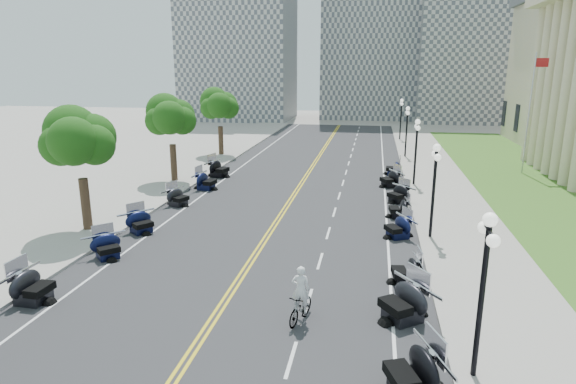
# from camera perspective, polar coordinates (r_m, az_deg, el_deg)

# --- Properties ---
(ground) EXTENTS (160.00, 160.00, 0.00)m
(ground) POSITION_cam_1_polar(r_m,az_deg,el_deg) (23.44, -4.04, -7.63)
(ground) COLOR gray
(road) EXTENTS (16.00, 90.00, 0.01)m
(road) POSITION_cam_1_polar(r_m,az_deg,el_deg) (32.71, 0.23, -1.10)
(road) COLOR #333335
(road) RESTS_ON ground
(centerline_yellow_a) EXTENTS (0.12, 90.00, 0.00)m
(centerline_yellow_a) POSITION_cam_1_polar(r_m,az_deg,el_deg) (32.73, 0.02, -1.08)
(centerline_yellow_a) COLOR yellow
(centerline_yellow_a) RESTS_ON road
(centerline_yellow_b) EXTENTS (0.12, 90.00, 0.00)m
(centerline_yellow_b) POSITION_cam_1_polar(r_m,az_deg,el_deg) (32.69, 0.43, -1.10)
(centerline_yellow_b) COLOR yellow
(centerline_yellow_b) RESTS_ON road
(edge_line_north) EXTENTS (0.12, 90.00, 0.00)m
(edge_line_north) POSITION_cam_1_polar(r_m,az_deg,el_deg) (32.27, 11.50, -1.61)
(edge_line_north) COLOR white
(edge_line_north) RESTS_ON road
(edge_line_south) EXTENTS (0.12, 90.00, 0.00)m
(edge_line_south) POSITION_cam_1_polar(r_m,az_deg,el_deg) (34.35, -10.35, -0.56)
(edge_line_south) COLOR white
(edge_line_south) RESTS_ON road
(lane_dash_4) EXTENTS (0.12, 2.00, 0.00)m
(lane_dash_4) POSITION_cam_1_polar(r_m,az_deg,el_deg) (15.89, 0.37, -19.21)
(lane_dash_4) COLOR white
(lane_dash_4) RESTS_ON road
(lane_dash_5) EXTENTS (0.12, 2.00, 0.00)m
(lane_dash_5) POSITION_cam_1_polar(r_m,az_deg,el_deg) (19.31, 2.45, -12.68)
(lane_dash_5) COLOR white
(lane_dash_5) RESTS_ON road
(lane_dash_6) EXTENTS (0.12, 2.00, 0.00)m
(lane_dash_6) POSITION_cam_1_polar(r_m,az_deg,el_deg) (22.91, 3.82, -8.14)
(lane_dash_6) COLOR white
(lane_dash_6) RESTS_ON road
(lane_dash_7) EXTENTS (0.12, 2.00, 0.00)m
(lane_dash_7) POSITION_cam_1_polar(r_m,az_deg,el_deg) (26.63, 4.80, -4.85)
(lane_dash_7) COLOR white
(lane_dash_7) RESTS_ON road
(lane_dash_8) EXTENTS (0.12, 2.00, 0.00)m
(lane_dash_8) POSITION_cam_1_polar(r_m,az_deg,el_deg) (30.41, 5.52, -2.37)
(lane_dash_8) COLOR white
(lane_dash_8) RESTS_ON road
(lane_dash_9) EXTENTS (0.12, 2.00, 0.00)m
(lane_dash_9) POSITION_cam_1_polar(r_m,az_deg,el_deg) (34.25, 6.09, -0.44)
(lane_dash_9) COLOR white
(lane_dash_9) RESTS_ON road
(lane_dash_10) EXTENTS (0.12, 2.00, 0.00)m
(lane_dash_10) POSITION_cam_1_polar(r_m,az_deg,el_deg) (38.12, 6.54, 1.09)
(lane_dash_10) COLOR white
(lane_dash_10) RESTS_ON road
(lane_dash_11) EXTENTS (0.12, 2.00, 0.00)m
(lane_dash_11) POSITION_cam_1_polar(r_m,az_deg,el_deg) (42.02, 6.90, 2.35)
(lane_dash_11) COLOR white
(lane_dash_11) RESTS_ON road
(lane_dash_12) EXTENTS (0.12, 2.00, 0.00)m
(lane_dash_12) POSITION_cam_1_polar(r_m,az_deg,el_deg) (45.93, 7.21, 3.39)
(lane_dash_12) COLOR white
(lane_dash_12) RESTS_ON road
(lane_dash_13) EXTENTS (0.12, 2.00, 0.00)m
(lane_dash_13) POSITION_cam_1_polar(r_m,az_deg,el_deg) (49.86, 7.46, 4.26)
(lane_dash_13) COLOR white
(lane_dash_13) RESTS_ON road
(lane_dash_14) EXTENTS (0.12, 2.00, 0.00)m
(lane_dash_14) POSITION_cam_1_polar(r_m,az_deg,el_deg) (53.79, 7.68, 5.01)
(lane_dash_14) COLOR white
(lane_dash_14) RESTS_ON road
(lane_dash_15) EXTENTS (0.12, 2.00, 0.00)m
(lane_dash_15) POSITION_cam_1_polar(r_m,az_deg,el_deg) (57.74, 7.88, 5.66)
(lane_dash_15) COLOR white
(lane_dash_15) RESTS_ON road
(lane_dash_16) EXTENTS (0.12, 2.00, 0.00)m
(lane_dash_16) POSITION_cam_1_polar(r_m,az_deg,el_deg) (61.69, 8.04, 6.22)
(lane_dash_16) COLOR white
(lane_dash_16) RESTS_ON road
(lane_dash_17) EXTENTS (0.12, 2.00, 0.00)m
(lane_dash_17) POSITION_cam_1_polar(r_m,az_deg,el_deg) (65.65, 8.19, 6.72)
(lane_dash_17) COLOR white
(lane_dash_17) RESTS_ON road
(lane_dash_18) EXTENTS (0.12, 2.00, 0.00)m
(lane_dash_18) POSITION_cam_1_polar(r_m,az_deg,el_deg) (69.61, 8.32, 7.16)
(lane_dash_18) COLOR white
(lane_dash_18) RESTS_ON road
(lane_dash_19) EXTENTS (0.12, 2.00, 0.00)m
(lane_dash_19) POSITION_cam_1_polar(r_m,az_deg,el_deg) (73.58, 8.43, 7.55)
(lane_dash_19) COLOR white
(lane_dash_19) RESTS_ON road
(sidewalk_north) EXTENTS (5.00, 90.00, 0.15)m
(sidewalk_north) POSITION_cam_1_polar(r_m,az_deg,el_deg) (32.63, 18.71, -1.80)
(sidewalk_north) COLOR #9E9991
(sidewalk_north) RESTS_ON ground
(sidewalk_south) EXTENTS (5.00, 90.00, 0.15)m
(sidewalk_south) POSITION_cam_1_polar(r_m,az_deg,el_deg) (35.96, -16.49, -0.14)
(sidewalk_south) COLOR #9E9991
(sidewalk_south) RESTS_ON ground
(lawn) EXTENTS (9.00, 60.00, 0.10)m
(lawn) POSITION_cam_1_polar(r_m,az_deg,el_deg) (41.78, 26.70, 0.85)
(lawn) COLOR #356023
(lawn) RESTS_ON ground
(distant_block_a) EXTENTS (18.00, 14.00, 26.00)m
(distant_block_a) POSITION_cam_1_polar(r_m,az_deg,el_deg) (86.36, -5.85, 17.29)
(distant_block_a) COLOR gray
(distant_block_a) RESTS_ON ground
(distant_block_b) EXTENTS (16.00, 12.00, 30.00)m
(distant_block_b) POSITION_cam_1_polar(r_m,az_deg,el_deg) (89.24, 9.73, 18.36)
(distant_block_b) COLOR gray
(distant_block_b) RESTS_ON ground
(distant_block_c) EXTENTS (20.00, 14.00, 22.00)m
(distant_block_c) POSITION_cam_1_polar(r_m,az_deg,el_deg) (87.62, 21.85, 15.01)
(distant_block_c) COLOR gray
(distant_block_c) RESTS_ON ground
(street_lamp_1) EXTENTS (0.50, 1.20, 4.90)m
(street_lamp_1) POSITION_cam_1_polar(r_m,az_deg,el_deg) (14.78, 21.95, -11.58)
(street_lamp_1) COLOR black
(street_lamp_1) RESTS_ON sidewalk_north
(street_lamp_2) EXTENTS (0.50, 1.20, 4.90)m
(street_lamp_2) POSITION_cam_1_polar(r_m,az_deg,el_deg) (25.98, 16.86, 0.03)
(street_lamp_2) COLOR black
(street_lamp_2) RESTS_ON sidewalk_north
(street_lamp_3) EXTENTS (0.50, 1.20, 4.90)m
(street_lamp_3) POSITION_cam_1_polar(r_m,az_deg,el_deg) (37.67, 14.90, 4.55)
(street_lamp_3) COLOR black
(street_lamp_3) RESTS_ON sidewalk_north
(street_lamp_4) EXTENTS (0.50, 1.20, 4.90)m
(street_lamp_4) POSITION_cam_1_polar(r_m,az_deg,el_deg) (49.51, 13.86, 6.93)
(street_lamp_4) COLOR black
(street_lamp_4) RESTS_ON sidewalk_north
(street_lamp_5) EXTENTS (0.50, 1.20, 4.90)m
(street_lamp_5) POSITION_cam_1_polar(r_m,az_deg,el_deg) (61.42, 13.22, 8.38)
(street_lamp_5) COLOR black
(street_lamp_5) RESTS_ON sidewalk_north
(flagpole) EXTENTS (1.10, 0.20, 10.00)m
(flagpole) POSITION_cam_1_polar(r_m,az_deg,el_deg) (44.98, 26.64, 8.16)
(flagpole) COLOR silver
(flagpole) RESTS_ON ground
(tree_2) EXTENTS (4.80, 4.80, 9.20)m
(tree_2) POSITION_cam_1_polar(r_m,az_deg,el_deg) (28.01, -23.50, 4.97)
(tree_2) COLOR #235619
(tree_2) RESTS_ON sidewalk_south
(tree_3) EXTENTS (4.80, 4.80, 9.20)m
(tree_3) POSITION_cam_1_polar(r_m,az_deg,el_deg) (38.49, -13.67, 8.07)
(tree_3) COLOR #235619
(tree_3) RESTS_ON sidewalk_south
(tree_4) EXTENTS (4.80, 4.80, 9.20)m
(tree_4) POSITION_cam_1_polar(r_m,az_deg,el_deg) (49.65, -8.09, 9.72)
(tree_4) COLOR #235619
(tree_4) RESTS_ON sidewalk_south
(motorcycle_n_3) EXTENTS (2.74, 2.74, 1.49)m
(motorcycle_n_3) POSITION_cam_1_polar(r_m,az_deg,el_deg) (14.59, 14.60, -19.71)
(motorcycle_n_3) COLOR black
(motorcycle_n_3) RESTS_ON road
(motorcycle_n_4) EXTENTS (3.07, 3.07, 1.54)m
(motorcycle_n_4) POSITION_cam_1_polar(r_m,az_deg,el_deg) (18.10, 13.51, -12.38)
(motorcycle_n_4) COLOR black
(motorcycle_n_4) RESTS_ON road
(motorcycle_n_5) EXTENTS (2.03, 2.03, 1.25)m
(motorcycle_n_5) POSITION_cam_1_polar(r_m,az_deg,el_deg) (20.99, 13.85, -8.93)
(motorcycle_n_5) COLOR black
(motorcycle_n_5) RESTS_ON road
(motorcycle_n_6) EXTENTS (2.51, 2.51, 1.29)m
(motorcycle_n_6) POSITION_cam_1_polar(r_m,az_deg,el_deg) (26.32, 12.92, -3.96)
(motorcycle_n_6) COLOR black
(motorcycle_n_6) RESTS_ON road
(motorcycle_n_7) EXTENTS (2.02, 2.02, 1.28)m
(motorcycle_n_7) POSITION_cam_1_polar(r_m,az_deg,el_deg) (29.78, 13.05, -1.80)
(motorcycle_n_7) COLOR black
(motorcycle_n_7) RESTS_ON road
(motorcycle_n_8) EXTENTS (2.60, 2.60, 1.29)m
(motorcycle_n_8) POSITION_cam_1_polar(r_m,az_deg,el_deg) (33.14, 12.95, -0.12)
(motorcycle_n_8) COLOR black
(motorcycle_n_8) RESTS_ON road
(motorcycle_n_9) EXTENTS (2.68, 2.68, 1.39)m
(motorcycle_n_9) POSITION_cam_1_polar(r_m,az_deg,el_deg) (37.27, 12.04, 1.63)
(motorcycle_n_9) COLOR black
(motorcycle_n_9) RESTS_ON road
(motorcycle_n_10) EXTENTS (1.92, 1.92, 1.30)m
(motorcycle_n_10) POSITION_cam_1_polar(r_m,az_deg,el_deg) (41.61, 12.36, 2.89)
(motorcycle_n_10) COLOR black
(motorcycle_n_10) RESTS_ON road
(motorcycle_s_4) EXTENTS (2.11, 2.11, 1.43)m
(motorcycle_s_4) POSITION_cam_1_polar(r_m,az_deg,el_deg) (21.30, -28.08, -9.70)
(motorcycle_s_4) COLOR black
(motorcycle_s_4) RESTS_ON road
(motorcycle_s_5) EXTENTS (2.56, 2.56, 1.27)m
(motorcycle_s_5) POSITION_cam_1_polar(r_m,az_deg,el_deg) (24.56, -20.67, -5.94)
(motorcycle_s_5) COLOR black
(motorcycle_s_5) RESTS_ON road
(motorcycle_s_6) EXTENTS (2.63, 2.63, 1.31)m
(motorcycle_s_6) POSITION_cam_1_polar(r_m,az_deg,el_deg) (27.63, -17.07, -3.33)
(motorcycle_s_6) COLOR black
(motorcycle_s_6) RESTS_ON road
(motorcycle_s_7) EXTENTS (2.35, 2.35, 1.27)m
(motorcycle_s_7) POSITION_cam_1_polar(r_m,az_deg,el_deg) (32.35, -12.92, -0.50)
(motorcycle_s_7) COLOR black
(motorcycle_s_7) RESTS_ON road
(motorcycle_s_8) EXTENTS (2.31, 2.31, 1.43)m
(motorcycle_s_8) POSITION_cam_1_polar(r_m,az_deg,el_deg) (36.21, -9.70, 1.39)
(motorcycle_s_8) COLOR black
(motorcycle_s_8) RESTS_ON road
(motorcycle_s_9) EXTENTS (2.64, 2.64, 1.54)m
(motorcycle_s_9) POSITION_cam_1_polar(r_m,az_deg,el_deg) (40.24, -8.20, 2.86)
(motorcycle_s_9) COLOR black
(motorcycle_s_9) RESTS_ON road
(bicycle) EXTENTS (1.01, 1.88, 1.09)m
(bicycle) POSITION_cam_1_polar(r_m,az_deg,el_deg) (17.66, 1.50, -13.49)
(bicycle) COLOR #A51414
(bicycle) RESTS_ON road
(cyclist_rider) EXTENTS (0.65, 0.42, 1.77)m
(cyclist_rider) POSITION_cam_1_polar(r_m,az_deg,el_deg) (17.03, 1.53, -9.24)
(cyclist_rider) COLOR silver
(cyclist_rider) RESTS_ON bicycle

